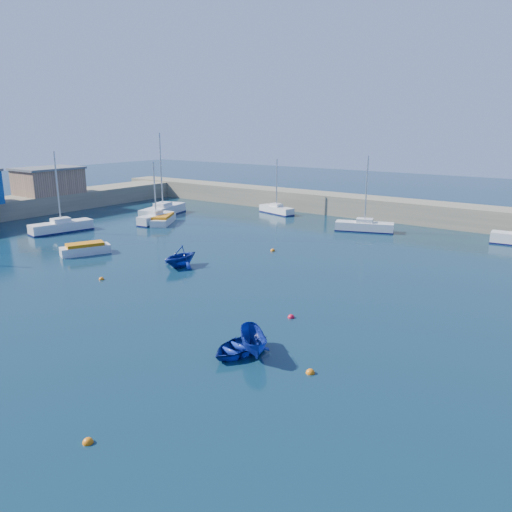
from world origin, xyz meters
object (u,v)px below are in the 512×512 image
Objects in this scene: sailboat_4 at (163,210)px; sailboat_3 at (156,218)px; sailboat_6 at (364,226)px; motorboat_2 at (163,219)px; dinghy_right at (254,342)px; dinghy_left at (180,256)px; sailboat_5 at (276,210)px; motorboat_1 at (85,249)px; sailboat_2 at (61,226)px; dinghy_center at (238,347)px; brick_shed_a at (49,182)px.

sailboat_3 is at bearing -67.74° from sailboat_4.
sailboat_3 is 25.28m from sailboat_6.
dinghy_right is at bearing -68.46° from motorboat_2.
motorboat_2 is 1.69× the size of dinghy_right.
sailboat_6 is at bearing 58.79° from dinghy_right.
sailboat_4 is at bearing 104.64° from motorboat_2.
sailboat_3 reaches higher than dinghy_left.
dinghy_left is at bearing -147.56° from sailboat_5.
dinghy_right reaches higher than motorboat_1.
motorboat_1 is at bearing -102.93° from motorboat_2.
sailboat_6 is (22.88, 10.75, -0.05)m from sailboat_3.
sailboat_3 is at bearing 136.04° from motorboat_1.
sailboat_4 is (-3.34, 4.32, 0.05)m from sailboat_3.
motorboat_1 is 0.83× the size of motorboat_2.
sailboat_4 is at bearing 139.92° from motorboat_1.
dinghy_left is at bearing 144.40° from sailboat_6.
sailboat_2 is 1.22× the size of sailboat_5.
dinghy_center is 1.04× the size of dinghy_right.
sailboat_6 is 30.38m from motorboat_1.
dinghy_left is (21.11, -2.30, 0.29)m from sailboat_2.
sailboat_2 is at bearing -111.28° from sailboat_4.
sailboat_6 is at bearing 107.39° from dinghy_center.
dinghy_left is (15.45, -12.67, 0.40)m from motorboat_2.
sailboat_2 is 2.69× the size of dinghy_right.
sailboat_5 is at bearing 30.98° from motorboat_2.
brick_shed_a is 1.41× the size of motorboat_2.
sailboat_2 reaches higher than sailboat_6.
sailboat_3 is 0.94m from motorboat_2.
sailboat_4 reaches higher than dinghy_center.
brick_shed_a is 17.47m from sailboat_4.
sailboat_5 is 1.58× the size of motorboat_1.
motorboat_2 is 1.61× the size of dinghy_left.
sailboat_5 is at bearing 31.84° from brick_shed_a.
sailboat_3 is at bearing 166.56° from sailboat_5.
motorboat_2 is at bearing 142.95° from dinghy_left.
dinghy_center is (30.77, -22.65, -0.28)m from sailboat_3.
sailboat_3 reaches higher than dinghy_center.
brick_shed_a is at bearing 177.52° from motorboat_1.
dinghy_left is at bearing 35.83° from motorboat_1.
sailboat_2 is at bearing -28.29° from brick_shed_a.
brick_shed_a is at bearing 87.54° from sailboat_6.
sailboat_3 is 15.75m from motorboat_1.
sailboat_5 is 43.59m from dinghy_right.
brick_shed_a is 32.27m from sailboat_5.
dinghy_center is (7.90, -33.40, -0.23)m from sailboat_6.
sailboat_5 is (12.91, 24.65, -0.09)m from sailboat_2.
brick_shed_a is at bearing 166.53° from dinghy_left.
motorboat_1 is (9.38, -18.86, -0.18)m from sailboat_4.
motorboat_1 is at bearing 126.67° from sailboat_6.
motorboat_1 is (10.85, -4.54, -0.13)m from sailboat_2.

